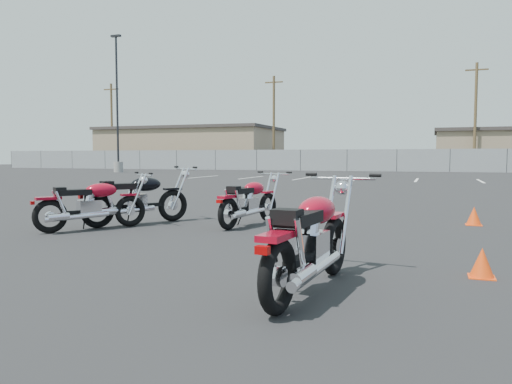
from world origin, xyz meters
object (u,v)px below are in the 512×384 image
(motorcycle_front_red, at_px, (91,204))
(motorcycle_third_red, at_px, (249,201))
(motorcycle_rear_red, at_px, (311,240))
(motorcycle_second_black, at_px, (137,198))

(motorcycle_front_red, bearing_deg, motorcycle_third_red, 31.44)
(motorcycle_rear_red, bearing_deg, motorcycle_second_black, 140.07)
(motorcycle_second_black, xyz_separation_m, motorcycle_third_red, (1.92, 0.57, -0.04))
(motorcycle_front_red, relative_size, motorcycle_second_black, 0.89)
(motorcycle_third_red, distance_m, motorcycle_rear_red, 4.35)
(motorcycle_third_red, bearing_deg, motorcycle_second_black, -163.44)
(motorcycle_second_black, xyz_separation_m, motorcycle_rear_red, (3.93, -3.29, 0.00))
(motorcycle_front_red, bearing_deg, motorcycle_rear_red, -30.17)
(motorcycle_front_red, xyz_separation_m, motorcycle_third_red, (2.25, 1.38, -0.00))
(motorcycle_third_red, relative_size, motorcycle_rear_red, 0.89)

